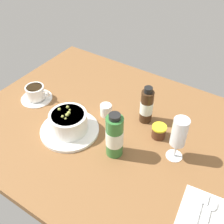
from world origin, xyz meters
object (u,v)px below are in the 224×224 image
creamer_jug (106,110)px  wine_glass (178,135)px  cutlery_setting (201,219)px  sauce_bottle_green (115,136)px  jam_jar (159,131)px  porridge_bowl (69,123)px  sauce_bottle_brown (147,106)px  coffee_cup (36,94)px

creamer_jug → wine_glass: size_ratio=0.33×
cutlery_setting → sauce_bottle_green: 35.52cm
jam_jar → porridge_bowl: bearing=-151.3°
jam_jar → sauce_bottle_green: bearing=-121.3°
sauce_bottle_green → sauce_bottle_brown: bearing=86.9°
cutlery_setting → jam_jar: jam_jar is taller
jam_jar → cutlery_setting: bearing=-42.5°
sauce_bottle_green → creamer_jug: bearing=132.5°
porridge_bowl → coffee_cup: bearing=163.3°
creamer_jug → wine_glass: bearing=-9.3°
porridge_bowl → cutlery_setting: 54.14cm
coffee_cup → sauce_bottle_brown: (45.40, 13.80, 4.24)cm
wine_glass → sauce_bottle_brown: bearing=146.7°
creamer_jug → wine_glass: 33.05cm
cutlery_setting → wine_glass: 25.23cm
coffee_cup → wine_glass: 62.96cm
porridge_bowl → sauce_bottle_green: sauce_bottle_green is taller
jam_jar → sauce_bottle_green: (-9.37, -15.42, 5.66)cm
coffee_cup → jam_jar: size_ratio=2.49×
coffee_cup → jam_jar: coffee_cup is taller
sauce_bottle_green → wine_glass: bearing=27.7°
cutlery_setting → creamer_jug: 52.16cm
cutlery_setting → porridge_bowl: bearing=173.0°
creamer_jug → coffee_cup: bearing=-165.7°
creamer_jug → jam_jar: bearing=1.8°
wine_glass → sauce_bottle_brown: wine_glass is taller
porridge_bowl → jam_jar: size_ratio=4.13×
cutlery_setting → jam_jar: (-24.51, 22.48, 2.30)cm
creamer_jug → porridge_bowl: bearing=-112.4°
porridge_bowl → cutlery_setting: (53.60, -6.57, -3.81)cm
cutlery_setting → sauce_bottle_green: (-33.88, 7.07, 7.96)cm
cutlery_setting → wine_glass: (-15.77, 16.57, 10.63)cm
wine_glass → porridge_bowl: bearing=-165.2°
wine_glass → sauce_bottle_brown: 20.67cm
porridge_bowl → creamer_jug: bearing=67.6°
wine_glass → sauce_bottle_green: (-18.12, -9.50, -2.67)cm
cutlery_setting → coffee_cup: coffee_cup is taller
wine_glass → cutlery_setting: bearing=-46.4°
creamer_jug → sauce_bottle_brown: (14.58, 5.95, 4.52)cm
porridge_bowl → sauce_bottle_green: size_ratio=1.25×
porridge_bowl → jam_jar: bearing=28.7°
porridge_bowl → wine_glass: wine_glass is taller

